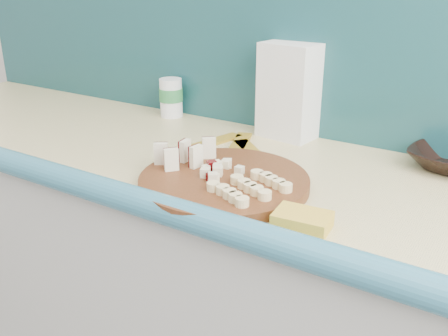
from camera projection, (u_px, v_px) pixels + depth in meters
kitchen_counter at (184, 293)px, 1.47m from camera, size 2.20×0.63×0.91m
backsplash at (237, 38)px, 1.43m from camera, size 2.20×0.02×0.50m
cutting_board at (224, 182)px, 1.07m from camera, size 0.48×0.48×0.02m
apple_wedges at (184, 153)px, 1.13m from camera, size 0.11×0.14×0.05m
apple_chunks at (218, 169)px, 1.08m from camera, size 0.06×0.06×0.02m
banana_slices at (250, 187)px, 1.00m from camera, size 0.15×0.16×0.02m
flour_bag at (290, 91)px, 1.35m from camera, size 0.16×0.13×0.26m
canister at (171, 97)px, 1.56m from camera, size 0.07×0.07×0.12m
sponge at (302, 221)px, 0.90m from camera, size 0.11×0.08×0.03m
banana_peel at (234, 146)px, 1.31m from camera, size 0.25×0.21×0.01m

